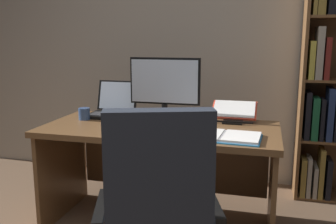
% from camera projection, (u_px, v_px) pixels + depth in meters
% --- Properties ---
extents(wall_back, '(5.40, 0.12, 2.53)m').
position_uv_depth(wall_back, '(190.00, 45.00, 3.49)').
color(wall_back, '#A89E8E').
rests_on(wall_back, ground).
extents(desk, '(1.60, 0.75, 0.73)m').
position_uv_depth(desk, '(163.00, 151.00, 2.68)').
color(desk, brown).
rests_on(desk, ground).
extents(monitor, '(0.53, 0.16, 0.46)m').
position_uv_depth(monitor, '(165.00, 88.00, 2.77)').
color(monitor, black).
rests_on(monitor, desk).
extents(laptop, '(0.33, 0.33, 0.26)m').
position_uv_depth(laptop, '(112.00, 108.00, 2.92)').
color(laptop, black).
rests_on(laptop, desk).
extents(keyboard, '(0.42, 0.15, 0.02)m').
position_uv_depth(keyboard, '(149.00, 129.00, 2.44)').
color(keyboard, black).
rests_on(keyboard, desk).
extents(computer_mouse, '(0.06, 0.10, 0.04)m').
position_uv_depth(computer_mouse, '(106.00, 125.00, 2.51)').
color(computer_mouse, black).
rests_on(computer_mouse, desk).
extents(reading_stand_with_book, '(0.33, 0.27, 0.13)m').
position_uv_depth(reading_stand_with_book, '(234.00, 112.00, 2.74)').
color(reading_stand_with_book, black).
rests_on(reading_stand_with_book, desk).
extents(open_binder, '(0.48, 0.30, 0.02)m').
position_uv_depth(open_binder, '(223.00, 136.00, 2.27)').
color(open_binder, '#2D84C6').
rests_on(open_binder, desk).
extents(notepad, '(0.18, 0.23, 0.01)m').
position_uv_depth(notepad, '(189.00, 126.00, 2.55)').
color(notepad, white).
rests_on(notepad, desk).
extents(pen, '(0.14, 0.02, 0.01)m').
position_uv_depth(pen, '(192.00, 125.00, 2.54)').
color(pen, black).
rests_on(pen, notepad).
extents(coffee_mug, '(0.08, 0.08, 0.09)m').
position_uv_depth(coffee_mug, '(84.00, 114.00, 2.78)').
color(coffee_mug, '#334C7A').
rests_on(coffee_mug, desk).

